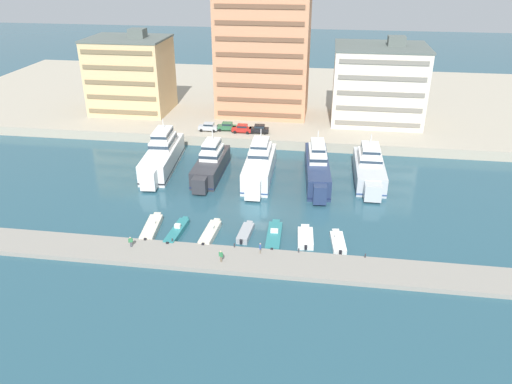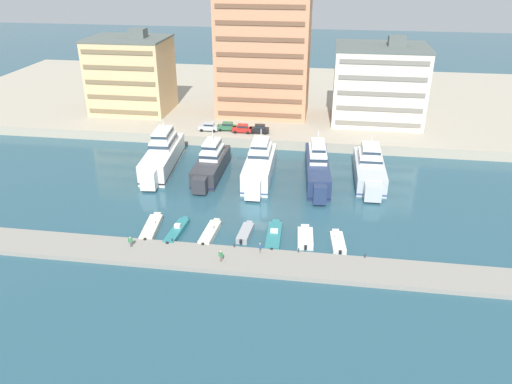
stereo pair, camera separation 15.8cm
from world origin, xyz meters
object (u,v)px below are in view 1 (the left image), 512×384
car_green_left (227,126)px  pedestrian_far_side (131,241)px  pedestrian_near_edge (221,255)px  motorboat_cream_far_left (152,227)px  motorboat_teal_left (177,231)px  motorboat_white_center_right (305,237)px  yacht_navy_center_left (317,167)px  yacht_white_mid_left (259,166)px  car_red_mid_left (242,128)px  motorboat_grey_center_left (246,233)px  motorboat_teal_center (274,236)px  car_silver_far_left (208,127)px  pedestrian_mid_deck (260,247)px  motorboat_white_mid_right (338,242)px  car_black_center_left (259,129)px  yacht_white_far_left (162,155)px  motorboat_cream_mid_left (210,233)px  yacht_charcoal_left (211,164)px

car_green_left → pedestrian_far_side: 45.66m
pedestrian_near_edge → pedestrian_far_side: 12.96m
motorboat_cream_far_left → motorboat_teal_left: size_ratio=1.02×
motorboat_white_center_right → pedestrian_near_edge: pedestrian_near_edge is taller
yacht_navy_center_left → motorboat_teal_left: bearing=-131.3°
yacht_white_mid_left → pedestrian_far_side: (-13.91, -26.26, -0.91)m
motorboat_white_center_right → car_red_mid_left: size_ratio=1.51×
motorboat_grey_center_left → pedestrian_near_edge: size_ratio=3.48×
yacht_white_mid_left → motorboat_grey_center_left: yacht_white_mid_left is taller
motorboat_teal_center → car_silver_far_left: (-18.50, 38.41, 2.61)m
motorboat_teal_left → pedestrian_near_edge: bearing=-41.4°
car_silver_far_left → pedestrian_far_side: bearing=-90.5°
motorboat_teal_left → motorboat_grey_center_left: (9.89, 0.98, 0.02)m
motorboat_white_center_right → pedestrian_mid_deck: 7.85m
yacht_white_mid_left → motorboat_white_mid_right: (13.96, -20.39, -2.11)m
pedestrian_far_side → motorboat_cream_far_left: bearing=81.5°
car_red_mid_left → motorboat_teal_left: bearing=-94.1°
yacht_white_mid_left → yacht_navy_center_left: (10.22, 1.03, -0.11)m
pedestrian_mid_deck → yacht_white_mid_left: bearing=98.3°
motorboat_white_center_right → car_black_center_left: bearing=107.3°
yacht_white_far_left → car_red_mid_left: 20.30m
yacht_white_mid_left → motorboat_teal_left: 22.92m
motorboat_cream_mid_left → motorboat_teal_center: 9.15m
car_red_mid_left → pedestrian_far_side: size_ratio=2.61×
motorboat_teal_center → car_green_left: size_ratio=2.04×
yacht_charcoal_left → car_silver_far_left: bearing=104.4°
motorboat_teal_left → car_red_mid_left: size_ratio=1.92×
motorboat_white_center_right → car_silver_far_left: car_silver_far_left is taller
motorboat_white_center_right → motorboat_teal_left: bearing=-177.1°
car_silver_far_left → yacht_navy_center_left: bearing=-36.1°
yacht_charcoal_left → motorboat_white_mid_right: bearing=-42.2°
motorboat_white_mid_right → motorboat_teal_center: bearing=177.9°
motorboat_cream_mid_left → car_black_center_left: bearing=87.8°
motorboat_white_center_right → car_silver_far_left: 44.79m
motorboat_white_center_right → yacht_navy_center_left: bearing=87.8°
yacht_navy_center_left → car_green_left: yacht_navy_center_left is taller
motorboat_cream_mid_left → motorboat_white_mid_right: 18.13m
motorboat_cream_far_left → motorboat_grey_center_left: (13.86, 0.49, 0.01)m
yacht_navy_center_left → motorboat_teal_center: bearing=-104.0°
pedestrian_far_side → car_black_center_left: bearing=75.9°
yacht_charcoal_left → yacht_white_mid_left: (8.93, -0.37, 0.33)m
yacht_navy_center_left → car_green_left: (-19.91, 18.15, 0.60)m
motorboat_cream_mid_left → car_silver_far_left: bearing=103.5°
yacht_navy_center_left → motorboat_teal_left: 29.31m
motorboat_teal_left → car_silver_far_left: bearing=96.5°
pedestrian_near_edge → pedestrian_far_side: (-12.84, 1.75, -0.06)m
motorboat_teal_left → car_red_mid_left: (2.80, 39.25, 2.56)m
motorboat_cream_mid_left → pedestrian_far_side: 11.23m
yacht_white_far_left → car_green_left: size_ratio=5.09×
pedestrian_mid_deck → pedestrian_far_side: pedestrian_mid_deck is taller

